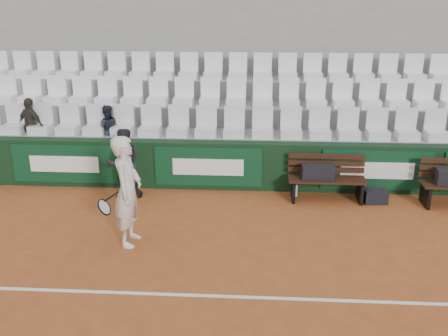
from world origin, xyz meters
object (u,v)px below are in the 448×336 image
bench_left (326,189)px  tennis_player (128,191)px  water_bottle_near (296,190)px  water_bottle_far (382,198)px  sports_bag_ground (375,196)px  spectator_b (29,105)px  spectator_c (106,109)px  ball_kid (124,164)px  sports_bag_left (318,172)px

bench_left → tennis_player: bearing=-149.7°
water_bottle_near → water_bottle_far: (1.66, -0.26, -0.01)m
water_bottle_far → tennis_player: size_ratio=0.12×
sports_bag_ground → spectator_b: 7.47m
sports_bag_ground → spectator_c: size_ratio=0.41×
bench_left → water_bottle_near: bench_left is taller
ball_kid → water_bottle_far: bearing=155.2°
sports_bag_ground → tennis_player: 4.84m
sports_bag_ground → water_bottle_near: sports_bag_ground is taller
tennis_player → water_bottle_far: bearing=22.9°
bench_left → water_bottle_near: size_ratio=6.05×
spectator_b → spectator_c: size_ratio=1.13×
tennis_player → sports_bag_left: bearing=31.8°
tennis_player → spectator_c: bearing=111.3°
tennis_player → water_bottle_near: bearing=37.2°
water_bottle_near → tennis_player: size_ratio=0.14×
sports_bag_ground → tennis_player: tennis_player is taller
water_bottle_near → ball_kid: size_ratio=0.17×
bench_left → tennis_player: size_ratio=0.83×
bench_left → spectator_c: spectator_c is taller
sports_bag_left → spectator_c: spectator_c is taller
water_bottle_near → ball_kid: ball_kid is taller
water_bottle_far → spectator_b: 7.61m
bench_left → spectator_c: size_ratio=1.39×
tennis_player → ball_kid: 2.00m
sports_bag_left → tennis_player: 3.84m
spectator_c → sports_bag_ground: bearing=153.1°
bench_left → sports_bag_left: 0.40m
spectator_c → water_bottle_near: bearing=152.2°
sports_bag_left → ball_kid: size_ratio=0.44×
water_bottle_near → tennis_player: 3.66m
sports_bag_left → sports_bag_ground: bearing=-4.8°
bench_left → tennis_player: 4.03m
sports_bag_ground → spectator_c: bearing=168.6°
bench_left → spectator_b: spectator_b is taller
sports_bag_ground → spectator_b: bearing=171.2°
ball_kid → spectator_b: bearing=-50.8°
ball_kid → water_bottle_near: bearing=159.6°
sports_bag_left → water_bottle_far: 1.35m
sports_bag_left → tennis_player: (-3.25, -2.01, 0.32)m
bench_left → sports_bag_left: bearing=176.5°
sports_bag_left → water_bottle_near: (-0.40, 0.15, -0.46)m
water_bottle_far → spectator_b: spectator_b is taller
water_bottle_near → water_bottle_far: bearing=-8.9°
sports_bag_ground → water_bottle_far: size_ratio=1.99×
water_bottle_far → sports_bag_ground: bearing=172.2°
tennis_player → spectator_b: (-2.86, 3.04, 0.70)m
ball_kid → spectator_b: 2.72m
ball_kid → bench_left: bearing=156.7°
bench_left → spectator_b: (-6.29, 1.04, 1.38)m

